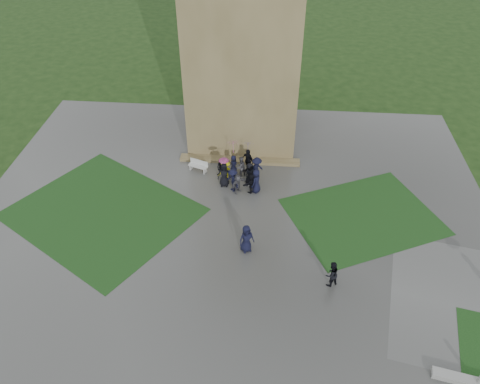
# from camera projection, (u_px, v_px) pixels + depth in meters

# --- Properties ---
(ground) EXTENTS (120.00, 120.00, 0.00)m
(ground) POSITION_uv_depth(u_px,v_px,m) (225.00, 266.00, 27.03)
(ground) COLOR black
(plaza) EXTENTS (34.00, 34.00, 0.02)m
(plaza) POSITION_uv_depth(u_px,v_px,m) (228.00, 242.00, 28.58)
(plaza) COLOR #3A3A37
(plaza) RESTS_ON ground
(lawn_inset_left) EXTENTS (14.10, 13.46, 0.01)m
(lawn_inset_left) POSITION_uv_depth(u_px,v_px,m) (103.00, 213.00, 30.66)
(lawn_inset_left) COLOR #133312
(lawn_inset_left) RESTS_ON plaza
(lawn_inset_right) EXTENTS (11.12, 10.15, 0.01)m
(lawn_inset_right) POSITION_uv_depth(u_px,v_px,m) (363.00, 216.00, 30.36)
(lawn_inset_right) COLOR #133312
(lawn_inset_right) RESTS_ON plaza
(tower) EXTENTS (8.00, 8.00, 18.00)m
(tower) POSITION_uv_depth(u_px,v_px,m) (245.00, 22.00, 33.08)
(tower) COLOR brown
(tower) RESTS_ON ground
(tower_plinth) EXTENTS (9.00, 0.80, 0.22)m
(tower_plinth) POSITION_uv_depth(u_px,v_px,m) (240.00, 160.00, 35.19)
(tower_plinth) COLOR brown
(tower_plinth) RESTS_ON plaza
(bench) EXTENTS (1.51, 0.94, 0.84)m
(bench) POSITION_uv_depth(u_px,v_px,m) (198.00, 166.00, 34.08)
(bench) COLOR #B6B7B2
(bench) RESTS_ON plaza
(visitor_cluster) EXTENTS (3.55, 3.80, 2.71)m
(visitor_cluster) POSITION_uv_depth(u_px,v_px,m) (240.00, 170.00, 32.57)
(visitor_cluster) COLOR black
(visitor_cluster) RESTS_ON plaza
(pedestrian_mid) EXTENTS (1.12, 1.01, 1.89)m
(pedestrian_mid) POSITION_uv_depth(u_px,v_px,m) (246.00, 239.00, 27.42)
(pedestrian_mid) COLOR black
(pedestrian_mid) RESTS_ON plaza
(pedestrian_near) EXTENTS (0.94, 0.83, 1.67)m
(pedestrian_near) POSITION_uv_depth(u_px,v_px,m) (332.00, 274.00, 25.43)
(pedestrian_near) COLOR black
(pedestrian_near) RESTS_ON plaza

